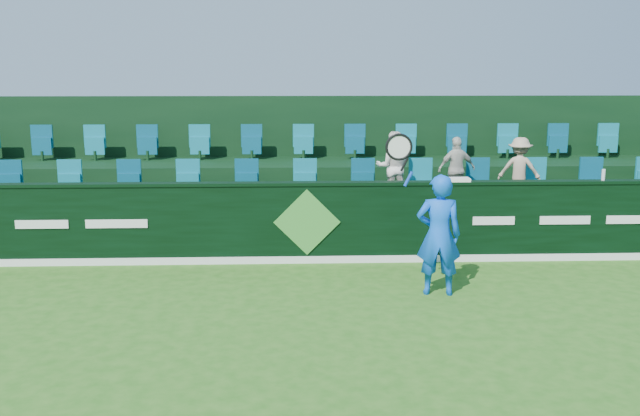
{
  "coord_description": "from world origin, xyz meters",
  "views": [
    {
      "loc": [
        -0.22,
        -7.54,
        3.18
      ],
      "look_at": [
        0.17,
        2.8,
        1.15
      ],
      "focal_mm": 40.0,
      "sensor_mm": 36.0,
      "label": 1
    }
  ],
  "objects_px": {
    "spectator_left": "(393,167)",
    "spectator_middle": "(457,169)",
    "spectator_right": "(519,169)",
    "towel": "(458,180)",
    "tennis_player": "(438,234)",
    "drinks_bottle": "(603,175)"
  },
  "relations": [
    {
      "from": "spectator_right",
      "to": "drinks_bottle",
      "type": "height_order",
      "value": "spectator_right"
    },
    {
      "from": "spectator_right",
      "to": "towel",
      "type": "xyz_separation_m",
      "value": [
        -1.38,
        -1.12,
        -0.0
      ]
    },
    {
      "from": "spectator_middle",
      "to": "spectator_right",
      "type": "relative_size",
      "value": 1.01
    },
    {
      "from": "spectator_left",
      "to": "spectator_middle",
      "type": "xyz_separation_m",
      "value": [
        1.16,
        0.0,
        -0.05
      ]
    },
    {
      "from": "spectator_middle",
      "to": "towel",
      "type": "relative_size",
      "value": 3.21
    },
    {
      "from": "tennis_player",
      "to": "drinks_bottle",
      "type": "distance_m",
      "value": 3.65
    },
    {
      "from": "spectator_middle",
      "to": "spectator_right",
      "type": "height_order",
      "value": "spectator_middle"
    },
    {
      "from": "tennis_player",
      "to": "towel",
      "type": "distance_m",
      "value": 1.99
    },
    {
      "from": "spectator_right",
      "to": "drinks_bottle",
      "type": "distance_m",
      "value": 1.54
    },
    {
      "from": "towel",
      "to": "spectator_middle",
      "type": "bearing_deg",
      "value": 78.56
    },
    {
      "from": "spectator_left",
      "to": "spectator_middle",
      "type": "height_order",
      "value": "spectator_left"
    },
    {
      "from": "spectator_middle",
      "to": "spectator_right",
      "type": "bearing_deg",
      "value": 171.0
    },
    {
      "from": "tennis_player",
      "to": "spectator_middle",
      "type": "distance_m",
      "value": 3.11
    },
    {
      "from": "tennis_player",
      "to": "spectator_left",
      "type": "xyz_separation_m",
      "value": [
        -0.25,
        2.93,
        0.56
      ]
    },
    {
      "from": "spectator_middle",
      "to": "drinks_bottle",
      "type": "height_order",
      "value": "spectator_middle"
    },
    {
      "from": "tennis_player",
      "to": "drinks_bottle",
      "type": "height_order",
      "value": "tennis_player"
    },
    {
      "from": "spectator_right",
      "to": "towel",
      "type": "relative_size",
      "value": 3.16
    },
    {
      "from": "spectator_middle",
      "to": "towel",
      "type": "bearing_deg",
      "value": 69.57
    },
    {
      "from": "spectator_right",
      "to": "towel",
      "type": "distance_m",
      "value": 1.77
    },
    {
      "from": "tennis_player",
      "to": "towel",
      "type": "height_order",
      "value": "tennis_player"
    },
    {
      "from": "tennis_player",
      "to": "spectator_middle",
      "type": "bearing_deg",
      "value": 72.68
    },
    {
      "from": "towel",
      "to": "drinks_bottle",
      "type": "height_order",
      "value": "drinks_bottle"
    }
  ]
}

